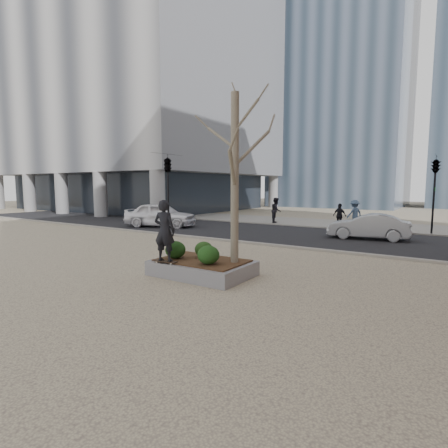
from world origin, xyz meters
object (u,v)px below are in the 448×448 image
Objects in this scene: skateboarder at (165,231)px; skateboard at (165,262)px; planter at (202,268)px; police_car at (160,215)px.

skateboard is at bearing -129.05° from skateboarder.
skateboarder is at bearing -130.27° from planter.
planter is 1.68m from skateboarder.
skateboard is (-0.75, -0.88, 0.26)m from planter.
skateboarder is at bearing -124.42° from skateboard.
skateboard is at bearing -155.30° from police_car.
police_car is at bearing 126.39° from skateboard.
skateboard is 0.96m from skateboarder.
planter is 3.85× the size of skateboard.
police_car reaches higher than planter.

